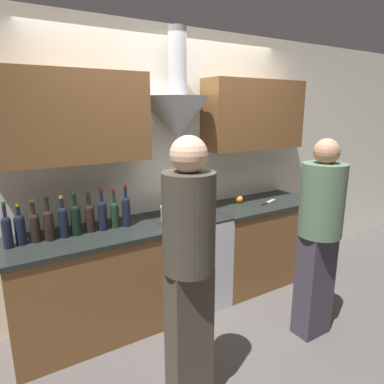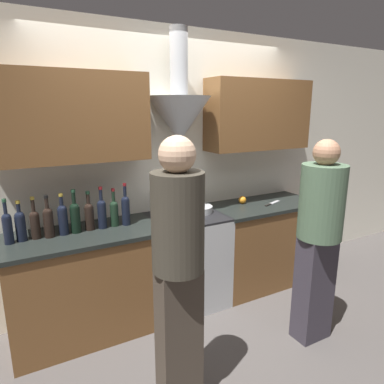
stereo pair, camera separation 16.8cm
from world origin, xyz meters
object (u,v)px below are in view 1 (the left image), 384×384
(stock_pot, at_px, (173,213))
(orange_fruit, at_px, (239,199))
(wine_bottle_7, at_px, (102,213))
(person_foreground_right, at_px, (319,232))
(wine_bottle_4, at_px, (63,220))
(wine_bottle_5, at_px, (76,218))
(wine_bottle_6, at_px, (90,216))
(wine_bottle_1, at_px, (20,228))
(wine_bottle_3, at_px, (49,223))
(stove_range, at_px, (186,260))
(mixing_bowl, at_px, (197,209))
(wine_bottle_9, at_px, (126,210))
(person_foreground_left, at_px, (189,266))
(wine_bottle_0, at_px, (7,230))
(wine_bottle_2, at_px, (35,226))
(wine_bottle_8, at_px, (115,213))

(stock_pot, bearing_deg, orange_fruit, 7.40)
(wine_bottle_7, height_order, person_foreground_right, person_foreground_right)
(wine_bottle_4, xyz_separation_m, wine_bottle_5, (0.09, 0.00, 0.00))
(wine_bottle_6, distance_m, wine_bottle_7, 0.10)
(wine_bottle_1, xyz_separation_m, wine_bottle_3, (0.19, -0.02, 0.00))
(stove_range, bearing_deg, mixing_bowl, 16.63)
(wine_bottle_4, height_order, person_foreground_right, person_foreground_right)
(wine_bottle_9, bearing_deg, person_foreground_left, -91.27)
(wine_bottle_0, distance_m, wine_bottle_9, 0.89)
(stock_pot, bearing_deg, mixing_bowl, 11.91)
(wine_bottle_1, height_order, person_foreground_left, person_foreground_left)
(stove_range, height_order, person_foreground_right, person_foreground_right)
(wine_bottle_4, distance_m, mixing_bowl, 1.24)
(wine_bottle_5, height_order, stock_pot, wine_bottle_5)
(wine_bottle_3, relative_size, person_foreground_left, 0.19)
(wine_bottle_3, distance_m, wine_bottle_6, 0.31)
(stove_range, height_order, wine_bottle_5, wine_bottle_5)
(wine_bottle_0, relative_size, wine_bottle_7, 0.97)
(wine_bottle_5, xyz_separation_m, person_foreground_right, (1.65, -1.00, -0.12))
(wine_bottle_2, distance_m, person_foreground_right, 2.20)
(stock_pot, height_order, orange_fruit, stock_pot)
(wine_bottle_1, xyz_separation_m, wine_bottle_9, (0.81, -0.02, 0.02))
(wine_bottle_2, xyz_separation_m, orange_fruit, (1.99, 0.04, -0.09))
(mixing_bowl, relative_size, person_foreground_left, 0.15)
(wine_bottle_1, xyz_separation_m, orange_fruit, (2.09, 0.04, -0.09))
(stock_pot, distance_m, person_foreground_left, 1.11)
(wine_bottle_0, bearing_deg, wine_bottle_5, 0.99)
(wine_bottle_5, relative_size, wine_bottle_7, 1.00)
(orange_fruit, bearing_deg, wine_bottle_0, -178.32)
(wine_bottle_7, bearing_deg, wine_bottle_3, -178.55)
(wine_bottle_8, bearing_deg, stove_range, -3.89)
(wine_bottle_5, xyz_separation_m, wine_bottle_7, (0.21, 0.00, -0.00))
(stove_range, height_order, wine_bottle_0, wine_bottle_0)
(wine_bottle_3, height_order, wine_bottle_4, wine_bottle_3)
(wine_bottle_8, bearing_deg, person_foreground_right, -36.94)
(wine_bottle_6, bearing_deg, wine_bottle_3, -176.17)
(stove_range, bearing_deg, wine_bottle_6, 176.76)
(wine_bottle_6, distance_m, person_foreground_right, 1.85)
(wine_bottle_6, height_order, wine_bottle_9, wine_bottle_9)
(wine_bottle_7, bearing_deg, wine_bottle_2, 178.88)
(wine_bottle_3, xyz_separation_m, wine_bottle_8, (0.52, 0.02, -0.01))
(orange_fruit, bearing_deg, wine_bottle_3, -178.06)
(wine_bottle_6, distance_m, person_foreground_left, 1.12)
(wine_bottle_2, distance_m, orange_fruit, 1.99)
(wine_bottle_1, height_order, person_foreground_right, person_foreground_right)
(wine_bottle_4, xyz_separation_m, mixing_bowl, (1.23, 0.01, -0.11))
(stock_pot, relative_size, person_foreground_right, 0.13)
(wine_bottle_6, distance_m, wine_bottle_9, 0.30)
(wine_bottle_0, xyz_separation_m, stock_pot, (1.32, -0.05, -0.07))
(wine_bottle_7, relative_size, mixing_bowl, 1.32)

